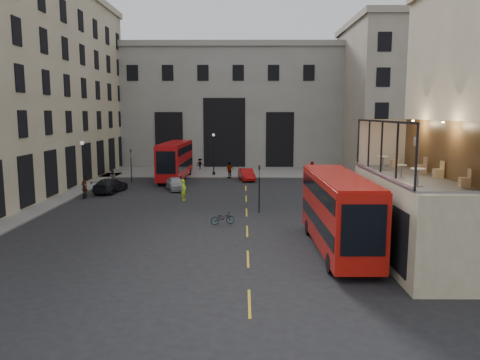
{
  "coord_description": "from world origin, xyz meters",
  "views": [
    {
      "loc": [
        -2.26,
        -24.57,
        7.89
      ],
      "look_at": [
        -2.5,
        9.39,
        3.0
      ],
      "focal_mm": 35.0,
      "sensor_mm": 36.0,
      "label": 1
    }
  ],
  "objects_px": {
    "traffic_light_far": "(131,162)",
    "cafe_table_near": "(418,174)",
    "car_b": "(247,175)",
    "cafe_chair_b": "(438,173)",
    "street_lamp_a": "(83,173)",
    "bus_far": "(175,159)",
    "cafe_chair_a": "(465,182)",
    "pedestrian_e": "(84,186)",
    "cafe_chair_d": "(395,162)",
    "car_a": "(176,184)",
    "pedestrian_b": "(200,164)",
    "traffic_light_near": "(259,183)",
    "street_lamp_b": "(214,157)",
    "cafe_chair_c": "(421,169)",
    "pedestrian_a": "(113,177)",
    "cafe_table_far": "(383,161)",
    "bicycle": "(223,218)",
    "pedestrian_c": "(230,170)",
    "bus_near": "(338,209)",
    "cafe_table_mid": "(402,169)",
    "car_c": "(110,185)",
    "pedestrian_d": "(312,168)",
    "cyclist": "(184,190)"
  },
  "relations": [
    {
      "from": "cafe_chair_b",
      "to": "cafe_chair_a",
      "type": "bearing_deg",
      "value": -91.49
    },
    {
      "from": "traffic_light_far",
      "to": "cafe_chair_d",
      "type": "height_order",
      "value": "cafe_chair_d"
    },
    {
      "from": "pedestrian_d",
      "to": "cafe_chair_c",
      "type": "relative_size",
      "value": 1.86
    },
    {
      "from": "pedestrian_a",
      "to": "car_a",
      "type": "bearing_deg",
      "value": -24.69
    },
    {
      "from": "car_c",
      "to": "street_lamp_a",
      "type": "bearing_deg",
      "value": 76.44
    },
    {
      "from": "car_a",
      "to": "pedestrian_e",
      "type": "distance_m",
      "value": 8.96
    },
    {
      "from": "cafe_table_near",
      "to": "cafe_table_mid",
      "type": "relative_size",
      "value": 1.21
    },
    {
      "from": "cafe_chair_a",
      "to": "pedestrian_a",
      "type": "bearing_deg",
      "value": 128.37
    },
    {
      "from": "car_c",
      "to": "pedestrian_d",
      "type": "relative_size",
      "value": 2.87
    },
    {
      "from": "street_lamp_b",
      "to": "pedestrian_b",
      "type": "height_order",
      "value": "street_lamp_b"
    },
    {
      "from": "bus_far",
      "to": "cafe_chair_a",
      "type": "bearing_deg",
      "value": -62.54
    },
    {
      "from": "pedestrian_e",
      "to": "cafe_table_near",
      "type": "relative_size",
      "value": 2.42
    },
    {
      "from": "traffic_light_far",
      "to": "cafe_table_near",
      "type": "height_order",
      "value": "cafe_table_near"
    },
    {
      "from": "cafe_chair_a",
      "to": "traffic_light_far",
      "type": "bearing_deg",
      "value": 125.2
    },
    {
      "from": "bicycle",
      "to": "pedestrian_a",
      "type": "xyz_separation_m",
      "value": [
        -13.03,
        18.7,
        0.35
      ]
    },
    {
      "from": "traffic_light_far",
      "to": "car_b",
      "type": "bearing_deg",
      "value": 8.41
    },
    {
      "from": "car_a",
      "to": "pedestrian_d",
      "type": "bearing_deg",
      "value": 19.73
    },
    {
      "from": "traffic_light_near",
      "to": "cafe_chair_c",
      "type": "distance_m",
      "value": 14.29
    },
    {
      "from": "street_lamp_a",
      "to": "cyclist",
      "type": "relative_size",
      "value": 2.75
    },
    {
      "from": "car_b",
      "to": "cafe_chair_b",
      "type": "xyz_separation_m",
      "value": [
        9.53,
        -30.91,
        4.17
      ]
    },
    {
      "from": "bus_far",
      "to": "pedestrian_a",
      "type": "height_order",
      "value": "bus_far"
    },
    {
      "from": "traffic_light_near",
      "to": "cafe_chair_d",
      "type": "height_order",
      "value": "cafe_chair_d"
    },
    {
      "from": "pedestrian_b",
      "to": "cafe_chair_c",
      "type": "height_order",
      "value": "cafe_chair_c"
    },
    {
      "from": "traffic_light_far",
      "to": "cafe_table_far",
      "type": "distance_m",
      "value": 33.27
    },
    {
      "from": "street_lamp_a",
      "to": "cafe_chair_b",
      "type": "relative_size",
      "value": 6.06
    },
    {
      "from": "street_lamp_a",
      "to": "bus_near",
      "type": "height_order",
      "value": "street_lamp_a"
    },
    {
      "from": "pedestrian_e",
      "to": "cafe_table_mid",
      "type": "height_order",
      "value": "cafe_table_mid"
    },
    {
      "from": "traffic_light_far",
      "to": "car_a",
      "type": "bearing_deg",
      "value": -41.71
    },
    {
      "from": "pedestrian_e",
      "to": "cafe_chair_a",
      "type": "bearing_deg",
      "value": 70.24
    },
    {
      "from": "street_lamp_a",
      "to": "pedestrian_c",
      "type": "height_order",
      "value": "street_lamp_a"
    },
    {
      "from": "traffic_light_near",
      "to": "pedestrian_b",
      "type": "height_order",
      "value": "traffic_light_near"
    },
    {
      "from": "cyclist",
      "to": "pedestrian_a",
      "type": "relative_size",
      "value": 1.22
    },
    {
      "from": "car_a",
      "to": "bicycle",
      "type": "height_order",
      "value": "car_a"
    },
    {
      "from": "bus_near",
      "to": "pedestrian_e",
      "type": "distance_m",
      "value": 26.83
    },
    {
      "from": "bus_far",
      "to": "cafe_chair_c",
      "type": "relative_size",
      "value": 12.15
    },
    {
      "from": "car_a",
      "to": "cafe_table_near",
      "type": "xyz_separation_m",
      "value": [
        14.86,
        -26.48,
        4.46
      ]
    },
    {
      "from": "traffic_light_far",
      "to": "pedestrian_d",
      "type": "bearing_deg",
      "value": 18.39
    },
    {
      "from": "traffic_light_near",
      "to": "bus_far",
      "type": "relative_size",
      "value": 0.34
    },
    {
      "from": "traffic_light_far",
      "to": "car_b",
      "type": "height_order",
      "value": "traffic_light_far"
    },
    {
      "from": "car_b",
      "to": "cafe_chair_a",
      "type": "xyz_separation_m",
      "value": [
        9.45,
        -33.94,
        4.16
      ]
    },
    {
      "from": "street_lamp_b",
      "to": "cafe_chair_c",
      "type": "height_order",
      "value": "cafe_chair_c"
    },
    {
      "from": "traffic_light_near",
      "to": "pedestrian_e",
      "type": "bearing_deg",
      "value": 156.9
    },
    {
      "from": "pedestrian_c",
      "to": "car_a",
      "type": "bearing_deg",
      "value": 15.62
    },
    {
      "from": "pedestrian_b",
      "to": "cafe_chair_b",
      "type": "relative_size",
      "value": 1.89
    },
    {
      "from": "pedestrian_b",
      "to": "cafe_chair_b",
      "type": "height_order",
      "value": "cafe_chair_b"
    },
    {
      "from": "street_lamp_a",
      "to": "car_b",
      "type": "bearing_deg",
      "value": 38.29
    },
    {
      "from": "cafe_chair_c",
      "to": "cafe_chair_a",
      "type": "bearing_deg",
      "value": -88.27
    },
    {
      "from": "traffic_light_far",
      "to": "traffic_light_near",
      "type": "bearing_deg",
      "value": -48.81
    },
    {
      "from": "street_lamp_b",
      "to": "cafe_table_near",
      "type": "xyz_separation_m",
      "value": [
        11.63,
        -37.62,
        2.75
      ]
    },
    {
      "from": "bicycle",
      "to": "cafe_table_near",
      "type": "distance_m",
      "value": 15.67
    }
  ]
}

